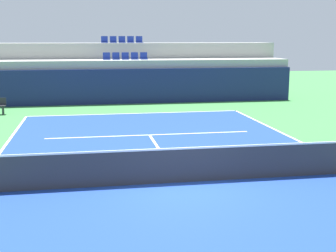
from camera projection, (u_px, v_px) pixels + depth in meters
ground_plane at (181, 183)px, 12.77m from camera, size 80.00×80.00×0.00m
court_surface at (181, 182)px, 12.77m from camera, size 11.00×24.00×0.01m
baseline_far at (135, 113)px, 24.33m from camera, size 11.00×0.10×0.00m
service_line_far at (149, 135)px, 18.96m from camera, size 8.26×0.10×0.00m
centre_service_line at (162, 154)px, 15.86m from camera, size 0.10×6.40×0.00m
back_wall at (128, 86)px, 27.87m from camera, size 20.29×0.30×2.07m
stands_tier_lower at (126, 80)px, 29.13m from camera, size 20.29×2.40×2.55m
stands_tier_upper at (123, 70)px, 31.36m from camera, size 20.29×2.40×3.54m
seating_row_lower at (125, 58)px, 28.96m from camera, size 2.75×0.44×0.44m
seating_row_upper at (122, 41)px, 31.10m from camera, size 2.75×0.44×0.44m
tennis_net at (181, 165)px, 12.67m from camera, size 11.08×0.08×1.07m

